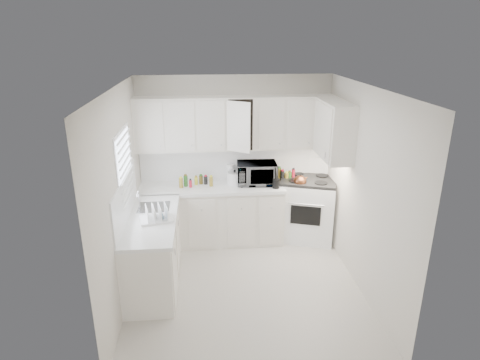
{
  "coord_description": "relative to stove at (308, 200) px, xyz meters",
  "views": [
    {
      "loc": [
        -0.5,
        -4.67,
        3.19
      ],
      "look_at": [
        0.0,
        0.7,
        1.25
      ],
      "focal_mm": 30.82,
      "sensor_mm": 36.0,
      "label": 1
    }
  ],
  "objects": [
    {
      "name": "spice_left_2",
      "position": [
        -1.84,
        0.12,
        0.36
      ],
      "size": [
        0.06,
        0.06,
        0.13
      ],
      "primitive_type": "cylinder",
      "color": "red",
      "rests_on": "countertop_back"
    },
    {
      "name": "sauce_right_1",
      "position": [
        -0.51,
        0.1,
        0.39
      ],
      "size": [
        0.06,
        0.06,
        0.19
      ],
      "primitive_type": "cylinder",
      "color": "yellow",
      "rests_on": "countertop_back"
    },
    {
      "name": "frying_pan",
      "position": [
        0.18,
        0.16,
        0.31
      ],
      "size": [
        0.37,
        0.51,
        0.04
      ],
      "primitive_type": null,
      "rotation": [
        0.0,
        0.0,
        -0.24
      ],
      "color": "black",
      "rests_on": "stove"
    },
    {
      "name": "sauce_right_2",
      "position": [
        -0.45,
        0.16,
        0.39
      ],
      "size": [
        0.06,
        0.06,
        0.19
      ],
      "primitive_type": "cylinder",
      "color": "brown",
      "rests_on": "countertop_back"
    },
    {
      "name": "spice_left_1",
      "position": [
        -1.92,
        0.03,
        0.36
      ],
      "size": [
        0.06,
        0.06,
        0.13
      ],
      "primitive_type": "cylinder",
      "color": "#2A6B23",
      "rests_on": "countertop_back"
    },
    {
      "name": "sauce_right_5",
      "position": [
        -0.29,
        0.1,
        0.39
      ],
      "size": [
        0.06,
        0.06,
        0.19
      ],
      "primitive_type": "cylinder",
      "color": "#2A6B23",
      "rests_on": "countertop_back"
    },
    {
      "name": "spice_left_3",
      "position": [
        -1.77,
        0.03,
        0.36
      ],
      "size": [
        0.06,
        0.06,
        0.13
      ],
      "primitive_type": "cylinder",
      "color": "yellow",
      "rests_on": "countertop_back"
    },
    {
      "name": "wall_right",
      "position": [
        0.36,
        -1.3,
        0.65
      ],
      "size": [
        0.0,
        3.2,
        3.2
      ],
      "primitive_type": "plane",
      "rotation": [
        1.57,
        0.0,
        -1.57
      ],
      "color": "beige",
      "rests_on": "ground"
    },
    {
      "name": "sink",
      "position": [
        -2.33,
        -0.75,
        0.42
      ],
      "size": [
        0.42,
        0.38,
        0.3
      ],
      "primitive_type": null,
      "color": "gray",
      "rests_on": "countertop_left"
    },
    {
      "name": "wall_back",
      "position": [
        -1.14,
        0.3,
        0.65
      ],
      "size": [
        3.0,
        0.0,
        3.0
      ],
      "primitive_type": "plane",
      "rotation": [
        1.57,
        0.0,
        0.0
      ],
      "color": "beige",
      "rests_on": "ground"
    },
    {
      "name": "lower_cabinets_back",
      "position": [
        -1.53,
        0.0,
        -0.2
      ],
      "size": [
        2.22,
        0.6,
        0.9
      ],
      "primitive_type": null,
      "color": "beige",
      "rests_on": "floor"
    },
    {
      "name": "sauce_right_6",
      "position": [
        -0.23,
        0.16,
        0.39
      ],
      "size": [
        0.06,
        0.06,
        0.19
      ],
      "primitive_type": "cylinder",
      "color": "red",
      "rests_on": "countertop_back"
    },
    {
      "name": "spice_left_6",
      "position": [
        -1.54,
        0.12,
        0.36
      ],
      "size": [
        0.06,
        0.06,
        0.13
      ],
      "primitive_type": "cylinder",
      "color": "olive",
      "rests_on": "countertop_back"
    },
    {
      "name": "dish_rack",
      "position": [
        -2.26,
        -1.16,
        0.41
      ],
      "size": [
        0.46,
        0.38,
        0.22
      ],
      "primitive_type": null,
      "rotation": [
        0.0,
        0.0,
        0.23
      ],
      "color": "white",
      "rests_on": "countertop_left"
    },
    {
      "name": "utensil_crock",
      "position": [
        -0.55,
        -0.18,
        0.47
      ],
      "size": [
        0.14,
        0.14,
        0.35
      ],
      "primitive_type": null,
      "rotation": [
        0.0,
        0.0,
        0.2
      ],
      "color": "black",
      "rests_on": "countertop_back"
    },
    {
      "name": "stove",
      "position": [
        0.0,
        0.0,
        0.0
      ],
      "size": [
        1.03,
        0.93,
        1.31
      ],
      "primitive_type": null,
      "rotation": [
        0.0,
        0.0,
        -0.32
      ],
      "color": "white",
      "rests_on": "floor"
    },
    {
      "name": "spice_left_4",
      "position": [
        -1.69,
        0.12,
        0.36
      ],
      "size": [
        0.06,
        0.06,
        0.13
      ],
      "primitive_type": "cylinder",
      "color": "brown",
      "rests_on": "countertop_back"
    },
    {
      "name": "wall_front",
      "position": [
        -1.14,
        -2.9,
        0.65
      ],
      "size": [
        3.0,
        0.0,
        3.0
      ],
      "primitive_type": "plane",
      "rotation": [
        -1.57,
        0.0,
        0.0
      ],
      "color": "beige",
      "rests_on": "ground"
    },
    {
      "name": "sauce_right_0",
      "position": [
        -0.56,
        0.16,
        0.39
      ],
      "size": [
        0.06,
        0.06,
        0.19
      ],
      "primitive_type": "cylinder",
      "color": "red",
      "rests_on": "countertop_back"
    },
    {
      "name": "sauce_right_4",
      "position": [
        -0.34,
        0.16,
        0.39
      ],
      "size": [
        0.06,
        0.06,
        0.19
      ],
      "primitive_type": "cylinder",
      "color": "olive",
      "rests_on": "countertop_back"
    },
    {
      "name": "rice_cooker",
      "position": [
        -1.17,
        0.05,
        0.41
      ],
      "size": [
        0.27,
        0.27,
        0.23
      ],
      "primitive_type": null,
      "rotation": [
        0.0,
        0.0,
        0.15
      ],
      "color": "white",
      "rests_on": "countertop_back"
    },
    {
      "name": "window_blinds",
      "position": [
        -2.62,
        -0.95,
        0.9
      ],
      "size": [
        0.06,
        0.96,
        1.06
      ],
      "primitive_type": null,
      "color": "white",
      "rests_on": "wall_left"
    },
    {
      "name": "spice_left_5",
      "position": [
        -1.62,
        0.03,
        0.36
      ],
      "size": [
        0.06,
        0.06,
        0.13
      ],
      "primitive_type": "cylinder",
      "color": "black",
      "rests_on": "countertop_back"
    },
    {
      "name": "tea_kettle",
      "position": [
        -0.18,
        -0.16,
        0.4
      ],
      "size": [
        0.29,
        0.27,
        0.22
      ],
      "primitive_type": null,
      "rotation": [
        0.0,
        0.0,
        0.3
      ],
      "color": "brown",
      "rests_on": "stove"
    },
    {
      "name": "upper_cabinets_back",
      "position": [
        -1.14,
        0.14,
        0.85
      ],
      "size": [
        3.0,
        0.33,
        0.8
      ],
      "primitive_type": null,
      "color": "beige",
      "rests_on": "wall_back"
    },
    {
      "name": "ceiling",
      "position": [
        -1.14,
        -1.3,
        1.95
      ],
      "size": [
        3.2,
        3.2,
        0.0
      ],
      "primitive_type": "plane",
      "rotation": [
        3.14,
        0.0,
        0.0
      ],
      "color": "white",
      "rests_on": "ground"
    },
    {
      "name": "upper_cabinets_right",
      "position": [
        0.19,
        -0.48,
        0.85
      ],
      "size": [
        0.33,
        0.9,
        0.8
      ],
      "primitive_type": null,
      "color": "beige",
      "rests_on": "wall_right"
    },
    {
      "name": "microwave",
      "position": [
        -0.82,
        0.06,
        0.5
      ],
      "size": [
        0.62,
        0.36,
        0.41
      ],
      "primitive_type": "imported",
      "rotation": [
        0.0,
        0.0,
        -0.04
      ],
      "color": "gray",
      "rests_on": "countertop_back"
    },
    {
      "name": "backsplash_left",
      "position": [
        -2.63,
        -1.1,
        0.57
      ],
      "size": [
        0.02,
        1.6,
        0.55
      ],
      "primitive_type": "cube",
      "color": "silver",
      "rests_on": "wall_left"
    },
    {
      "name": "paper_towel",
      "position": [
        -1.22,
        0.22,
        0.43
      ],
      "size": [
        0.12,
        0.12,
        0.27
      ],
      "primitive_type": "cylinder",
      "color": "white",
      "rests_on": "countertop_back"
    },
    {
      "name": "floor",
      "position": [
        -1.14,
        -1.3,
        -0.65
      ],
      "size": [
        3.2,
        3.2,
        0.0
      ],
      "primitive_type": "plane",
      "color": "beige",
      "rests_on": "ground"
    },
    {
      "name": "lower_cabinets_left",
      "position": [
        -2.34,
        -1.1,
        -0.2
      ],
      "size": [
        0.6,
        1.6,
        0.9
      ],
      "primitive_type": null,
      "color": "beige",
      "rests_on": "floor"
    },
    {
      "name": "wall_left",
      "position": [
        -2.64,
        -1.3,
        0.65
      ],
      "size": [
        0.0,
        3.2,
        3.2
      ],
      "primitive_type": "plane",
      "rotation": [
        1.57,
        0.0,
        1.57
      ],
      "color": "beige",
      "rests_on": "ground"
    },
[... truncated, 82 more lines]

